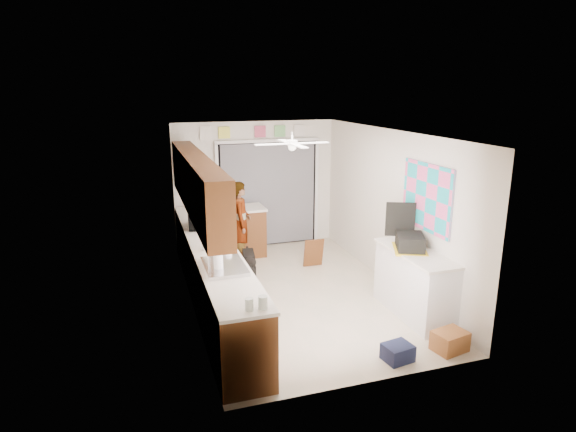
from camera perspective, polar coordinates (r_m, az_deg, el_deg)
floor at (r=7.67m, az=0.93°, el=-9.07°), size 5.00×5.00×0.00m
ceiling at (r=7.03m, az=1.01°, el=9.86°), size 5.00×5.00×0.00m
wall_back at (r=9.59m, az=-3.85°, el=3.69°), size 3.20×0.00×3.20m
wall_front at (r=5.07m, az=10.16°, el=-7.04°), size 3.20×0.00×3.20m
wall_left at (r=6.92m, az=-11.68°, el=-1.08°), size 0.00×5.00×5.00m
wall_right at (r=7.90m, az=12.03°, el=0.91°), size 0.00×5.00×5.00m
left_base_cabinets at (r=7.22m, az=-8.96°, el=-6.99°), size 0.60×4.80×0.90m
left_countertop at (r=7.06m, az=-9.03°, el=-3.44°), size 0.62×4.80×0.04m
upper_cabinets at (r=7.00m, az=-10.80°, el=3.79°), size 0.32×4.00×0.80m
sink_basin at (r=6.11m, az=-7.56°, el=-5.99°), size 0.50×0.76×0.06m
faucet at (r=6.05m, az=-9.36°, el=-5.32°), size 0.03×0.03×0.22m
peninsula_base at (r=9.21m, az=-6.03°, el=-1.99°), size 1.00×0.60×0.90m
peninsula_top at (r=9.08m, az=-6.11°, el=0.85°), size 1.04×0.64×0.04m
back_opening_recess at (r=9.67m, az=-2.35°, el=2.59°), size 2.00×0.06×2.10m
curtain_panel at (r=9.63m, az=-2.29°, el=2.54°), size 1.90×0.03×2.05m
door_trim_left at (r=9.42m, az=-8.29°, el=2.11°), size 0.06×0.04×2.10m
door_trim_right at (r=9.95m, az=3.37°, el=2.94°), size 0.06×0.04×2.10m
door_trim_head at (r=9.46m, az=-2.37°, el=8.89°), size 2.10×0.04×0.06m
header_frame_0 at (r=9.28m, az=-7.57°, el=9.77°), size 0.22×0.02×0.22m
header_frame_2 at (r=9.44m, az=-3.32°, el=9.95°), size 0.22×0.02×0.22m
header_frame_3 at (r=9.54m, az=-0.96°, el=10.03°), size 0.22×0.02×0.22m
header_frame_4 at (r=9.67m, az=1.34°, el=10.10°), size 0.22×0.02×0.22m
route66_sign at (r=9.23m, az=-9.73°, el=9.65°), size 0.22×0.02×0.26m
right_counter_base at (r=7.05m, az=14.72°, el=-7.86°), size 0.50×1.40×0.90m
right_counter_top at (r=6.88m, az=14.91°, el=-4.26°), size 0.54×1.44×0.04m
abstract_painting at (r=6.97m, az=16.10°, el=2.15°), size 0.03×1.15×0.95m
ceiling_fan at (r=7.24m, az=0.49°, el=8.58°), size 1.14×1.14×0.24m
microwave at (r=7.86m, az=-10.47°, el=-0.35°), size 0.40×0.55×0.28m
soap_bottle at (r=6.78m, az=-9.78°, el=-2.77°), size 0.13×0.13×0.30m
cup at (r=6.45m, az=-7.16°, el=-4.55°), size 0.14×0.14×0.09m
jar_a at (r=5.00m, az=-3.01°, el=-10.18°), size 0.12×0.12×0.14m
jar_b at (r=4.97m, az=-4.62°, el=-10.40°), size 0.11×0.11×0.13m
paper_towel_roll at (r=5.97m, az=-8.26°, el=-5.39°), size 0.14×0.14×0.25m
suitcase at (r=6.93m, az=14.27°, el=-2.99°), size 0.53×0.59×0.21m
suitcase_rim at (r=6.97m, az=14.21°, el=-3.85°), size 0.64×0.71×0.02m
suitcase_lid at (r=7.10m, az=13.17°, el=-0.39°), size 0.40×0.20×0.50m
cardboard_box at (r=6.40m, az=18.63°, el=-13.86°), size 0.45×0.37×0.25m
navy_crate at (r=6.05m, az=12.87°, el=-15.49°), size 0.37×0.32×0.20m
cabinet_door_panel at (r=8.63m, az=3.05°, el=-4.38°), size 0.36×0.14×0.53m
man at (r=8.69m, az=-5.62°, el=-0.85°), size 0.48×0.62×1.53m
dog at (r=8.20m, az=-4.67°, el=-5.61°), size 0.37×0.67×0.50m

